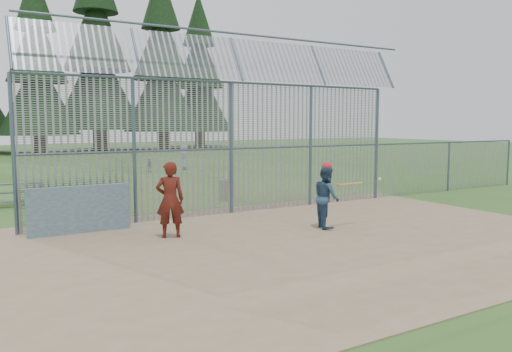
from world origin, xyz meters
TOP-DOWN VIEW (x-y plane):
  - ground at (0.00, 0.00)m, footprint 120.00×120.00m
  - dirt_infield at (0.00, -0.50)m, footprint 14.00×10.00m
  - dugout_wall at (-4.60, 2.90)m, footprint 2.50×0.12m
  - batter at (1.15, 0.29)m, footprint 0.84×0.95m
  - onlooker at (-2.81, 1.30)m, footprint 0.78×0.62m
  - bg_kid_standing at (4.29, 17.83)m, footprint 0.86×0.83m
  - bg_kid_seated at (2.01, 17.37)m, footprint 0.49×0.39m
  - batting_gear at (1.33, 0.26)m, footprint 1.91×0.35m
  - trash_can at (1.10, 5.99)m, footprint 0.56×0.56m
  - backstop_fence at (1.81, 3.43)m, footprint 20.09×0.81m
  - conifer_row at (1.93, 41.51)m, footprint 38.48×12.26m

SIDE VIEW (x-z plane):
  - ground at x=0.00m, z-range 0.00..0.00m
  - dirt_infield at x=0.00m, z-range 0.00..0.02m
  - trash_can at x=1.10m, z-range -0.03..0.79m
  - bg_kid_seated at x=2.01m, z-range 0.00..0.78m
  - dugout_wall at x=-4.60m, z-range 0.02..1.22m
  - bg_kid_standing at x=4.29m, z-range 0.00..1.49m
  - batter at x=1.15m, z-range 0.02..1.65m
  - onlooker at x=-2.81m, z-range 0.02..1.87m
  - batting_gear at x=1.33m, z-range 1.20..1.86m
  - backstop_fence at x=1.81m, z-range -0.29..5.01m
  - conifer_row at x=1.93m, z-range 0.73..20.93m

